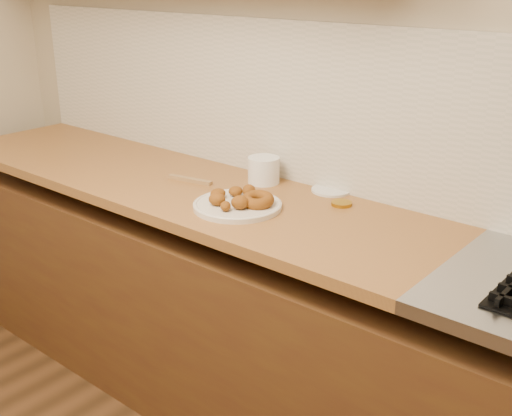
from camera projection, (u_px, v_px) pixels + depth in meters
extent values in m
cube|color=#BCAD8F|center=(362.00, 69.00, 2.18)|extent=(4.00, 0.02, 2.70)
cube|color=#4D3114|center=(301.00, 351.00, 2.30)|extent=(3.60, 0.60, 0.77)
cube|color=olive|center=(170.00, 184.00, 2.51)|extent=(2.30, 0.62, 0.04)
cube|color=beige|center=(358.00, 113.00, 2.23)|extent=(3.60, 0.02, 0.60)
cylinder|color=beige|center=(237.00, 206.00, 2.20)|extent=(0.31, 0.31, 0.02)
torus|color=brown|center=(258.00, 200.00, 2.17)|extent=(0.16, 0.16, 0.05)
ellipsoid|color=brown|center=(236.00, 191.00, 2.26)|extent=(0.07, 0.07, 0.03)
ellipsoid|color=brown|center=(218.00, 194.00, 2.24)|extent=(0.05, 0.06, 0.03)
ellipsoid|color=brown|center=(217.00, 199.00, 2.17)|extent=(0.07, 0.07, 0.04)
ellipsoid|color=brown|center=(226.00, 206.00, 2.13)|extent=(0.06, 0.06, 0.03)
ellipsoid|color=brown|center=(249.00, 191.00, 2.26)|extent=(0.06, 0.06, 0.04)
ellipsoid|color=brown|center=(240.00, 202.00, 2.14)|extent=(0.08, 0.08, 0.05)
cylinder|color=white|center=(264.00, 170.00, 2.45)|extent=(0.16, 0.16, 0.10)
cylinder|color=silver|center=(331.00, 190.00, 2.37)|extent=(0.15, 0.15, 0.01)
cylinder|color=#AA7F17|center=(341.00, 204.00, 2.23)|extent=(0.10, 0.10, 0.01)
cube|color=olive|center=(190.00, 180.00, 2.47)|extent=(0.19, 0.06, 0.02)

